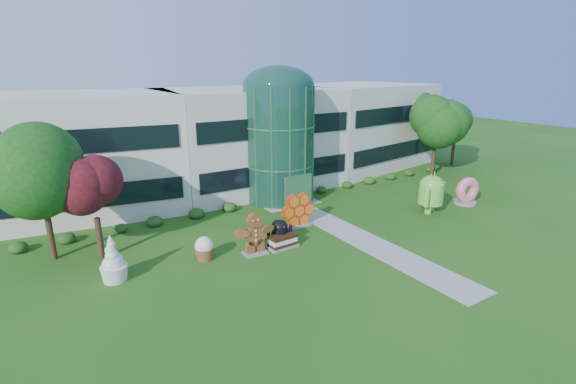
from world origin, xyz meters
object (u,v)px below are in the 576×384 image
android_black (280,230)px  gingerbread (255,233)px  donut (467,190)px  android_green (431,191)px

android_black → gingerbread: bearing=-147.6°
android_black → donut: donut is taller
android_green → gingerbread: (-15.65, 0.64, -0.43)m
android_black → gingerbread: gingerbread is taller
donut → gingerbread: size_ratio=0.81×
android_green → donut: (4.29, -0.25, -0.60)m
android_green → donut: size_ratio=1.50×
android_green → gingerbread: size_ratio=1.21×
android_black → gingerbread: 2.12m
android_green → android_black: 13.67m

